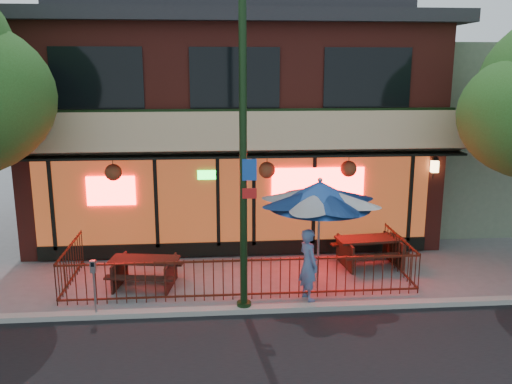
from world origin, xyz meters
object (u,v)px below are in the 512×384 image
at_px(street_light, 243,171).
at_px(picnic_table_left, 145,268).
at_px(parking_meter_near, 94,279).
at_px(picnic_table_right, 369,247).
at_px(patio_umbrella, 320,194).
at_px(pedestrian, 308,264).

distance_m(street_light, picnic_table_left, 3.90).
distance_m(street_light, parking_meter_near, 3.93).
bearing_deg(parking_meter_near, picnic_table_right, 21.57).
relative_size(picnic_table_right, patio_umbrella, 0.69).
xyz_separation_m(street_light, picnic_table_left, (-2.34, 1.60, -2.68)).
distance_m(picnic_table_left, parking_meter_near, 1.93).
xyz_separation_m(picnic_table_right, patio_umbrella, (-1.72, -1.50, 1.85)).
distance_m(patio_umbrella, parking_meter_near, 5.40).
relative_size(patio_umbrella, parking_meter_near, 2.13).
bearing_deg(pedestrian, picnic_table_left, 54.62).
height_order(picnic_table_left, parking_meter_near, parking_meter_near).
height_order(street_light, pedestrian, street_light).
bearing_deg(picnic_table_right, parking_meter_near, -158.43).
bearing_deg(street_light, pedestrian, 18.36).
height_order(picnic_table_right, pedestrian, pedestrian).
xyz_separation_m(pedestrian, parking_meter_near, (-4.72, -0.58, 0.03)).
height_order(street_light, picnic_table_left, street_light).
xyz_separation_m(patio_umbrella, pedestrian, (-0.34, -0.60, -1.50)).
height_order(street_light, patio_umbrella, street_light).
distance_m(picnic_table_right, pedestrian, 2.97).
height_order(patio_umbrella, pedestrian, patio_umbrella).
distance_m(picnic_table_right, patio_umbrella, 2.94).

